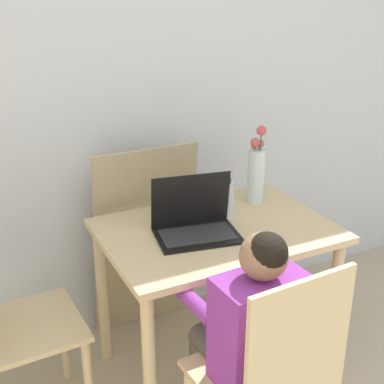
{
  "coord_description": "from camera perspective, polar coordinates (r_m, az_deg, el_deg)",
  "views": [
    {
      "loc": [
        -1.0,
        -0.12,
        1.72
      ],
      "look_at": [
        -0.11,
        1.67,
        0.9
      ],
      "focal_mm": 50.0,
      "sensor_mm": 36.0,
      "label": 1
    }
  ],
  "objects": [
    {
      "name": "person_seated",
      "position": [
        1.87,
        6.08,
        -14.0
      ],
      "size": [
        0.33,
        0.44,
        1.0
      ],
      "rotation": [
        0.0,
        0.0,
        3.2
      ],
      "color": "purple",
      "rests_on": "ground_plane"
    },
    {
      "name": "flower_vase",
      "position": [
        2.49,
        6.89,
        2.24
      ],
      "size": [
        0.08,
        0.08,
        0.37
      ],
      "color": "silver",
      "rests_on": "dining_table"
    },
    {
      "name": "water_bottle",
      "position": [
        2.34,
        3.62,
        -0.73
      ],
      "size": [
        0.07,
        0.07,
        0.18
      ],
      "color": "silver",
      "rests_on": "dining_table"
    },
    {
      "name": "laptop",
      "position": [
        2.21,
        0.27,
        -3.04
      ],
      "size": [
        0.37,
        0.29,
        0.24
      ],
      "rotation": [
        0.0,
        0.0,
        -0.18
      ],
      "color": "black",
      "rests_on": "dining_table"
    },
    {
      "name": "chair_occupied",
      "position": [
        1.88,
        8.32,
        -19.42
      ],
      "size": [
        0.42,
        0.42,
        0.93
      ],
      "rotation": [
        0.0,
        0.0,
        3.2
      ],
      "color": "#D6B784",
      "rests_on": "ground_plane"
    },
    {
      "name": "cardboard_panel",
      "position": [
        2.67,
        -5.06,
        -5.2
      ],
      "size": [
        0.51,
        0.15,
        0.99
      ],
      "color": "tan",
      "rests_on": "ground_plane"
    },
    {
      "name": "wall_back",
      "position": [
        2.59,
        -3.31,
        11.76
      ],
      "size": [
        6.4,
        0.05,
        2.5
      ],
      "color": "silver",
      "rests_on": "ground_plane"
    },
    {
      "name": "dining_table",
      "position": [
        2.32,
        2.53,
        -6.28
      ],
      "size": [
        0.97,
        0.67,
        0.72
      ],
      "color": "#D6B784",
      "rests_on": "ground_plane"
    }
  ]
}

